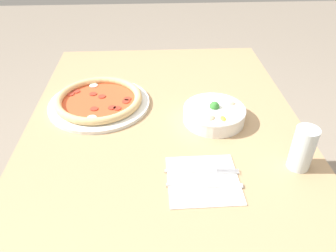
# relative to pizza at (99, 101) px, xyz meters

# --- Properties ---
(ground_plane) EXTENTS (8.00, 8.00, 0.00)m
(ground_plane) POSITION_rel_pizza_xyz_m (0.07, 0.22, -0.74)
(ground_plane) COLOR gray
(dining_table) EXTENTS (1.11, 0.89, 0.72)m
(dining_table) POSITION_rel_pizza_xyz_m (0.07, 0.22, -0.12)
(dining_table) COLOR tan
(dining_table) RESTS_ON ground_plane
(pizza) EXTENTS (0.35, 0.35, 0.04)m
(pizza) POSITION_rel_pizza_xyz_m (0.00, 0.00, 0.00)
(pizza) COLOR white
(pizza) RESTS_ON dining_table
(bowl) EXTENTS (0.20, 0.20, 0.07)m
(bowl) POSITION_rel_pizza_xyz_m (0.12, 0.39, 0.01)
(bowl) COLOR white
(bowl) RESTS_ON dining_table
(napkin) EXTENTS (0.19, 0.19, 0.00)m
(napkin) POSITION_rel_pizza_xyz_m (0.39, 0.31, -0.02)
(napkin) COLOR white
(napkin) RESTS_ON dining_table
(fork) EXTENTS (0.03, 0.20, 0.00)m
(fork) POSITION_rel_pizza_xyz_m (0.36, 0.31, -0.01)
(fork) COLOR silver
(fork) RESTS_ON napkin
(knife) EXTENTS (0.03, 0.20, 0.01)m
(knife) POSITION_rel_pizza_xyz_m (0.41, 0.31, -0.01)
(knife) COLOR silver
(knife) RESTS_ON napkin
(glass) EXTENTS (0.06, 0.06, 0.13)m
(glass) POSITION_rel_pizza_xyz_m (0.35, 0.58, 0.05)
(glass) COLOR silver
(glass) RESTS_ON dining_table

